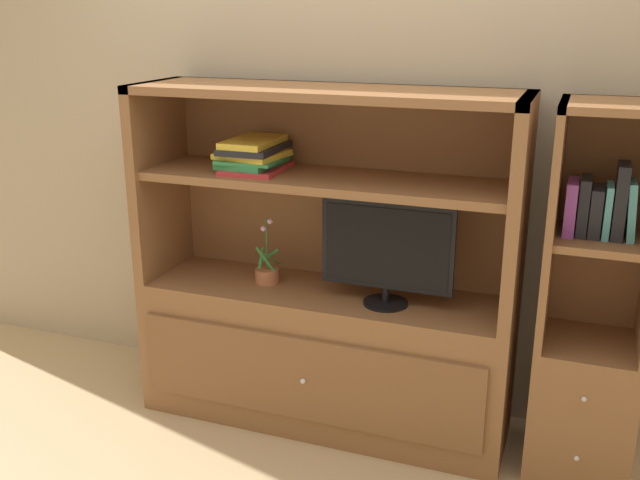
{
  "coord_description": "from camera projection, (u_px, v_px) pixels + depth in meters",
  "views": [
    {
      "loc": [
        1.01,
        -2.38,
        1.82
      ],
      "look_at": [
        0.0,
        0.35,
        0.88
      ],
      "focal_mm": 40.41,
      "sensor_mm": 36.0,
      "label": 1
    }
  ],
  "objects": [
    {
      "name": "ground_plane",
      "position": [
        291.0,
        464.0,
        3.02
      ],
      "size": [
        8.0,
        8.0,
        0.0
      ],
      "primitive_type": "plane",
      "color": "tan"
    },
    {
      "name": "media_console",
      "position": [
        324.0,
        320.0,
        3.23
      ],
      "size": [
        1.65,
        0.5,
        1.52
      ],
      "color": "brown",
      "rests_on": "ground_plane"
    },
    {
      "name": "magazine_stack",
      "position": [
        254.0,
        155.0,
        3.11
      ],
      "size": [
        0.28,
        0.34,
        0.14
      ],
      "color": "red",
      "rests_on": "media_console"
    },
    {
      "name": "upright_book_row",
      "position": [
        600.0,
        207.0,
        2.67
      ],
      "size": [
        0.25,
        0.17,
        0.28
      ],
      "color": "purple",
      "rests_on": "bookshelf_tall"
    },
    {
      "name": "bookshelf_tall",
      "position": [
        588.0,
        353.0,
        2.85
      ],
      "size": [
        0.4,
        0.42,
        1.51
      ],
      "color": "brown",
      "rests_on": "ground_plane"
    },
    {
      "name": "painted_rear_wall",
      "position": [
        351.0,
        106.0,
        3.26
      ],
      "size": [
        6.0,
        0.1,
        2.8
      ],
      "primitive_type": "cube",
      "color": "tan",
      "rests_on": "ground_plane"
    },
    {
      "name": "tv_monitor",
      "position": [
        387.0,
        251.0,
        2.96
      ],
      "size": [
        0.56,
        0.19,
        0.44
      ],
      "color": "black",
      "rests_on": "media_console"
    },
    {
      "name": "potted_plant",
      "position": [
        267.0,
        273.0,
        3.26
      ],
      "size": [
        0.11,
        0.14,
        0.3
      ],
      "color": "#B26642",
      "rests_on": "media_console"
    }
  ]
}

